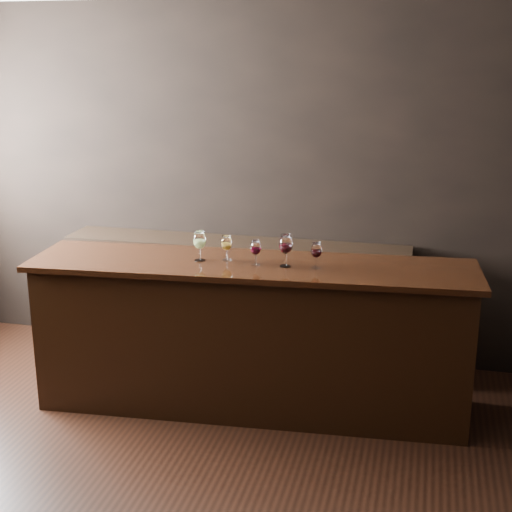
% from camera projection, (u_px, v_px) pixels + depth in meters
% --- Properties ---
extents(ground, '(5.00, 5.00, 0.00)m').
position_uv_depth(ground, '(119.00, 501.00, 3.97)').
color(ground, black).
rests_on(ground, ground).
extents(room_shell, '(5.02, 4.52, 2.81)m').
position_uv_depth(room_shell, '(67.00, 174.00, 3.63)').
color(room_shell, black).
rests_on(room_shell, ground).
extents(bar_counter, '(2.94, 0.84, 1.02)m').
position_uv_depth(bar_counter, '(251.00, 339.00, 4.91)').
color(bar_counter, black).
rests_on(bar_counter, ground).
extents(bar_top, '(3.04, 0.92, 0.04)m').
position_uv_depth(bar_top, '(251.00, 266.00, 4.76)').
color(bar_top, black).
rests_on(bar_top, bar_counter).
extents(back_bar_shelf, '(2.73, 0.40, 0.98)m').
position_uv_depth(back_bar_shelf, '(235.00, 301.00, 5.71)').
color(back_bar_shelf, black).
rests_on(back_bar_shelf, ground).
extents(glass_white, '(0.09, 0.09, 0.21)m').
position_uv_depth(glass_white, '(200.00, 241.00, 4.77)').
color(glass_white, white).
rests_on(glass_white, bar_top).
extents(glass_amber, '(0.07, 0.07, 0.17)m').
position_uv_depth(glass_amber, '(227.00, 244.00, 4.79)').
color(glass_amber, white).
rests_on(glass_amber, bar_top).
extents(glass_red_a, '(0.07, 0.07, 0.17)m').
position_uv_depth(glass_red_a, '(256.00, 248.00, 4.68)').
color(glass_red_a, white).
rests_on(glass_red_a, bar_top).
extents(glass_red_b, '(0.09, 0.09, 0.22)m').
position_uv_depth(glass_red_b, '(286.00, 245.00, 4.64)').
color(glass_red_b, white).
rests_on(glass_red_b, bar_top).
extents(glass_red_c, '(0.07, 0.07, 0.17)m').
position_uv_depth(glass_red_c, '(316.00, 251.00, 4.61)').
color(glass_red_c, white).
rests_on(glass_red_c, bar_top).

